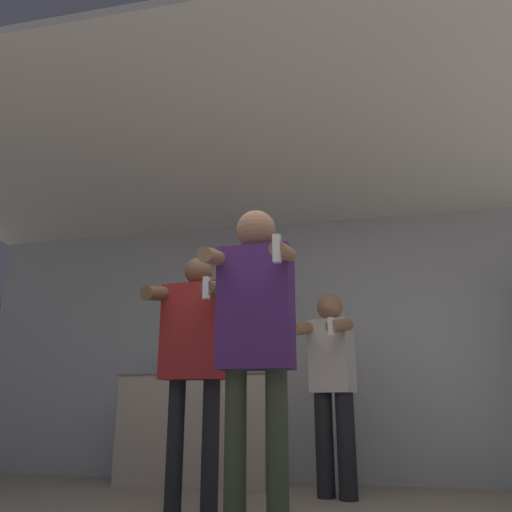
# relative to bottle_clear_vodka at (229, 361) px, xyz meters

# --- Properties ---
(wall_back) EXTENTS (7.00, 0.06, 2.55)m
(wall_back) POSITION_rel_bottle_clear_vodka_xyz_m (0.66, 0.25, 0.17)
(wall_back) COLOR #B2B7BC
(wall_back) RESTS_ON ground_plane
(ceiling_slab) EXTENTS (7.00, 3.41, 0.05)m
(ceiling_slab) POSITION_rel_bottle_clear_vodka_xyz_m (0.66, -1.22, 1.47)
(ceiling_slab) COLOR silver
(ceiling_slab) RESTS_ON wall_back
(counter) EXTENTS (1.43, 0.57, 0.97)m
(counter) POSITION_rel_bottle_clear_vodka_xyz_m (-0.29, -0.04, -0.62)
(counter) COLOR #BCB29E
(counter) RESTS_ON ground_plane
(bottle_clear_vodka) EXTENTS (0.07, 0.07, 0.34)m
(bottle_clear_vodka) POSITION_rel_bottle_clear_vodka_xyz_m (0.00, 0.00, 0.00)
(bottle_clear_vodka) COLOR silver
(bottle_clear_vodka) RESTS_ON counter
(bottle_amber_bourbon) EXTENTS (0.09, 0.09, 0.22)m
(bottle_amber_bourbon) POSITION_rel_bottle_clear_vodka_xyz_m (-0.44, 0.00, -0.05)
(bottle_amber_bourbon) COLOR silver
(bottle_amber_bourbon) RESTS_ON counter
(bottle_red_label) EXTENTS (0.07, 0.07, 0.35)m
(bottle_red_label) POSITION_rel_bottle_clear_vodka_xyz_m (-0.10, 0.00, 0.00)
(bottle_red_label) COLOR #563314
(bottle_red_label) RESTS_ON counter
(bottle_green_wine) EXTENTS (0.07, 0.07, 0.24)m
(bottle_green_wine) POSITION_rel_bottle_clear_vodka_xyz_m (-0.60, 0.00, -0.05)
(bottle_green_wine) COLOR #563314
(bottle_green_wine) RESTS_ON counter
(person_woman_foreground) EXTENTS (0.47, 0.44, 1.76)m
(person_woman_foreground) POSITION_rel_bottle_clear_vodka_xyz_m (0.74, -2.16, -0.02)
(person_woman_foreground) COLOR #38422D
(person_woman_foreground) RESTS_ON ground_plane
(person_man_side) EXTENTS (0.57, 0.49, 1.70)m
(person_man_side) POSITION_rel_bottle_clear_vodka_xyz_m (0.18, -1.52, -0.04)
(person_man_side) COLOR black
(person_man_side) RESTS_ON ground_plane
(person_spectator_back) EXTENTS (0.52, 0.56, 1.61)m
(person_spectator_back) POSITION_rel_bottle_clear_vodka_xyz_m (1.01, -0.50, -0.21)
(person_spectator_back) COLOR black
(person_spectator_back) RESTS_ON ground_plane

